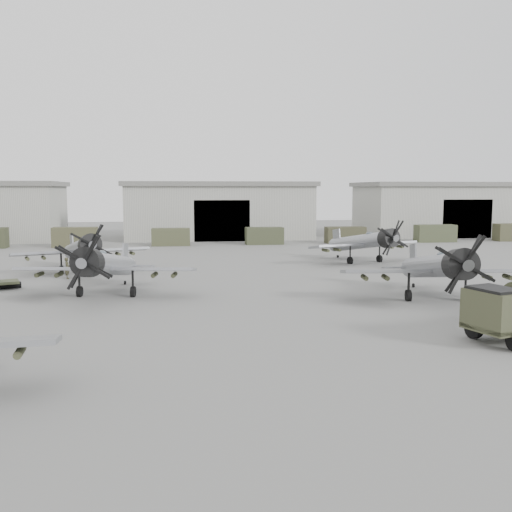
# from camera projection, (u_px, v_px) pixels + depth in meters

# --- Properties ---
(ground) EXTENTS (220.00, 220.00, 0.00)m
(ground) POSITION_uv_depth(u_px,v_px,m) (317.00, 339.00, 28.73)
(ground) COLOR slate
(ground) RESTS_ON ground
(hangar_center) EXTENTS (29.00, 14.80, 8.70)m
(hangar_center) POSITION_uv_depth(u_px,v_px,m) (218.00, 210.00, 89.12)
(hangar_center) COLOR #ADADA1
(hangar_center) RESTS_ON ground
(hangar_right) EXTENTS (29.00, 14.80, 8.70)m
(hangar_right) POSITION_uv_depth(u_px,v_px,m) (447.00, 209.00, 94.59)
(hangar_right) COLOR #ADADA1
(hangar_right) RESTS_ON ground
(support_truck_2) EXTENTS (5.68, 2.20, 2.59)m
(support_truck_2) POSITION_uv_depth(u_px,v_px,m) (75.00, 237.00, 74.86)
(support_truck_2) COLOR #44432C
(support_truck_2) RESTS_ON ground
(support_truck_3) EXTENTS (5.09, 2.20, 2.33)m
(support_truck_3) POSITION_uv_depth(u_px,v_px,m) (171.00, 237.00, 76.67)
(support_truck_3) COLOR #41442C
(support_truck_3) RESTS_ON ground
(support_truck_4) EXTENTS (5.16, 2.20, 2.34)m
(support_truck_4) POSITION_uv_depth(u_px,v_px,m) (264.00, 236.00, 78.51)
(support_truck_4) COLOR #383D28
(support_truck_4) RESTS_ON ground
(support_truck_5) EXTENTS (5.53, 2.20, 2.31)m
(support_truck_5) POSITION_uv_depth(u_px,v_px,m) (345.00, 235.00, 80.17)
(support_truck_5) COLOR #383825
(support_truck_5) RESTS_ON ground
(support_truck_6) EXTENTS (5.74, 2.20, 2.47)m
(support_truck_6) POSITION_uv_depth(u_px,v_px,m) (435.00, 233.00, 82.10)
(support_truck_6) COLOR #3E452D
(support_truck_6) RESTS_ON ground
(aircraft_mid_1) EXTENTS (12.67, 11.40, 5.03)m
(aircraft_mid_1) POSITION_uv_depth(u_px,v_px,m) (105.00, 265.00, 39.73)
(aircraft_mid_1) COLOR #999BA1
(aircraft_mid_1) RESTS_ON ground
(aircraft_mid_2) EXTENTS (12.97, 11.67, 5.16)m
(aircraft_mid_2) POSITION_uv_depth(u_px,v_px,m) (439.00, 267.00, 38.28)
(aircraft_mid_2) COLOR gray
(aircraft_mid_2) RESTS_ON ground
(aircraft_far_0) EXTENTS (12.16, 10.95, 4.88)m
(aircraft_far_0) POSITION_uv_depth(u_px,v_px,m) (82.00, 248.00, 51.59)
(aircraft_far_0) COLOR gray
(aircraft_far_0) RESTS_ON ground
(aircraft_far_1) EXTENTS (12.17, 10.95, 4.86)m
(aircraft_far_1) POSITION_uv_depth(u_px,v_px,m) (366.00, 242.00, 58.26)
(aircraft_far_1) COLOR gray
(aircraft_far_1) RESTS_ON ground
(ground_crew) EXTENTS (0.55, 0.73, 1.81)m
(ground_crew) POSITION_uv_depth(u_px,v_px,m) (67.00, 268.00, 48.13)
(ground_crew) COLOR #393725
(ground_crew) RESTS_ON ground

